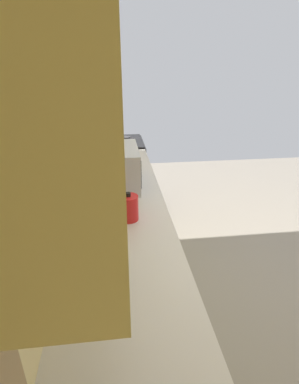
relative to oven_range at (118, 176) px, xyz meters
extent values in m
plane|color=gray|center=(-1.70, -1.16, -0.48)|extent=(7.02, 7.02, 0.00)
cube|color=#E4CC83|center=(-1.70, 0.39, 0.89)|extent=(4.51, 0.12, 2.73)
cube|color=#D5CC71|center=(-2.11, 0.01, -0.03)|extent=(3.52, 0.64, 0.91)
cube|color=beige|center=(-2.11, 0.01, 0.44)|extent=(3.55, 0.67, 0.02)
cube|color=#332819|center=(-2.55, -0.31, -0.03)|extent=(0.01, 0.01, 0.83)
cube|color=#332819|center=(-2.11, -0.31, -0.03)|extent=(0.01, 0.01, 0.83)
cube|color=#332819|center=(-1.67, -0.31, -0.03)|extent=(0.01, 0.01, 0.83)
cube|color=#332819|center=(-1.23, -0.31, -0.03)|extent=(0.01, 0.01, 0.83)
cube|color=#332819|center=(-0.79, -0.31, -0.03)|extent=(0.01, 0.01, 0.83)
cube|color=#DAC975|center=(-2.11, 0.18, 1.38)|extent=(2.49, 0.31, 0.61)
cube|color=black|center=(0.00, 0.00, -0.02)|extent=(0.68, 0.66, 0.93)
cube|color=black|center=(0.00, -0.34, -0.06)|extent=(0.53, 0.01, 0.51)
cube|color=black|center=(0.00, 0.00, 0.46)|extent=(0.65, 0.63, 0.02)
cube|color=black|center=(0.00, 0.31, 0.54)|extent=(0.65, 0.04, 0.18)
cylinder|color=#38383D|center=(-0.15, -0.12, 0.47)|extent=(0.11, 0.11, 0.01)
cylinder|color=#38383D|center=(0.15, -0.12, 0.47)|extent=(0.11, 0.11, 0.01)
cylinder|color=#38383D|center=(-0.15, 0.12, 0.47)|extent=(0.11, 0.11, 0.01)
cylinder|color=#38383D|center=(0.15, 0.12, 0.47)|extent=(0.11, 0.11, 0.01)
cube|color=#B7BABF|center=(-1.35, 0.03, 0.61)|extent=(0.54, 0.37, 0.32)
cube|color=black|center=(-1.40, -0.16, 0.61)|extent=(0.33, 0.01, 0.22)
cube|color=#2D2D33|center=(-1.14, -0.16, 0.61)|extent=(0.10, 0.01, 0.22)
cylinder|color=#D84C47|center=(-0.85, -0.04, 0.47)|extent=(0.19, 0.19, 0.05)
cylinder|color=#D04C4A|center=(-0.85, -0.04, 0.49)|extent=(0.16, 0.16, 0.03)
cylinder|color=red|center=(-1.94, -0.04, 0.53)|extent=(0.13, 0.13, 0.17)
cylinder|color=black|center=(-1.94, -0.04, 0.63)|extent=(0.03, 0.03, 0.02)
cylinder|color=red|center=(-1.87, -0.04, 0.57)|extent=(0.08, 0.02, 0.05)
camera|label=1|loc=(-3.64, 0.03, 1.43)|focal=27.66mm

